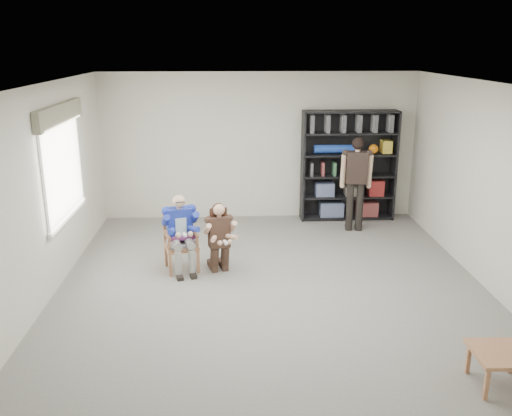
{
  "coord_description": "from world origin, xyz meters",
  "views": [
    {
      "loc": [
        -0.55,
        -6.75,
        3.29
      ],
      "look_at": [
        -0.2,
        0.6,
        1.05
      ],
      "focal_mm": 38.0,
      "sensor_mm": 36.0,
      "label": 1
    }
  ],
  "objects_px": {
    "standing_man": "(356,185)",
    "side_table": "(499,369)",
    "bookshelf": "(349,166)",
    "seated_man": "(181,233)",
    "kneeling_woman": "(220,238)",
    "armchair": "(181,242)"
  },
  "relations": [
    {
      "from": "seated_man",
      "to": "kneeling_woman",
      "type": "relative_size",
      "value": 1.09
    },
    {
      "from": "armchair",
      "to": "seated_man",
      "type": "bearing_deg",
      "value": 0.0
    },
    {
      "from": "armchair",
      "to": "bookshelf",
      "type": "bearing_deg",
      "value": 23.14
    },
    {
      "from": "standing_man",
      "to": "seated_man",
      "type": "bearing_deg",
      "value": -145.49
    },
    {
      "from": "bookshelf",
      "to": "side_table",
      "type": "height_order",
      "value": "bookshelf"
    },
    {
      "from": "bookshelf",
      "to": "side_table",
      "type": "relative_size",
      "value": 3.81
    },
    {
      "from": "seated_man",
      "to": "standing_man",
      "type": "xyz_separation_m",
      "value": [
        3.0,
        1.67,
        0.27
      ]
    },
    {
      "from": "armchair",
      "to": "kneeling_woman",
      "type": "distance_m",
      "value": 0.6
    },
    {
      "from": "armchair",
      "to": "standing_man",
      "type": "xyz_separation_m",
      "value": [
        3.0,
        1.67,
        0.41
      ]
    },
    {
      "from": "bookshelf",
      "to": "kneeling_woman",
      "type": "bearing_deg",
      "value": -134.12
    },
    {
      "from": "standing_man",
      "to": "side_table",
      "type": "bearing_deg",
      "value": -79.77
    },
    {
      "from": "side_table",
      "to": "seated_man",
      "type": "bearing_deg",
      "value": 137.84
    },
    {
      "from": "kneeling_woman",
      "to": "bookshelf",
      "type": "bearing_deg",
      "value": 30.62
    },
    {
      "from": "kneeling_woman",
      "to": "standing_man",
      "type": "xyz_separation_m",
      "value": [
        2.42,
        1.79,
        0.32
      ]
    },
    {
      "from": "seated_man",
      "to": "side_table",
      "type": "height_order",
      "value": "seated_man"
    },
    {
      "from": "armchair",
      "to": "side_table",
      "type": "relative_size",
      "value": 1.63
    },
    {
      "from": "seated_man",
      "to": "side_table",
      "type": "xyz_separation_m",
      "value": [
        3.4,
        -3.08,
        -0.4
      ]
    },
    {
      "from": "bookshelf",
      "to": "standing_man",
      "type": "height_order",
      "value": "bookshelf"
    },
    {
      "from": "seated_man",
      "to": "standing_man",
      "type": "distance_m",
      "value": 3.44
    },
    {
      "from": "kneeling_woman",
      "to": "bookshelf",
      "type": "distance_m",
      "value": 3.53
    },
    {
      "from": "armchair",
      "to": "seated_man",
      "type": "relative_size",
      "value": 0.77
    },
    {
      "from": "armchair",
      "to": "standing_man",
      "type": "bearing_deg",
      "value": 13.89
    }
  ]
}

